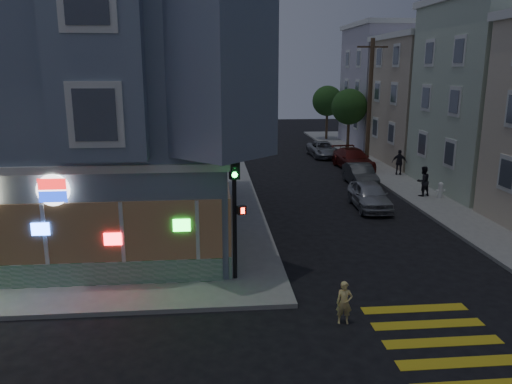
{
  "coord_description": "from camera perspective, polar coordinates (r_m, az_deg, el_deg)",
  "views": [
    {
      "loc": [
        0.49,
        -11.61,
        7.03
      ],
      "look_at": [
        2.2,
        7.06,
        2.4
      ],
      "focal_mm": 35.0,
      "sensor_mm": 36.0,
      "label": 1
    }
  ],
  "objects": [
    {
      "name": "traffic_signal",
      "position": [
        16.11,
        -2.41,
        -0.13
      ],
      "size": [
        0.56,
        0.49,
        4.42
      ],
      "rotation": [
        0.0,
        0.0,
        0.4
      ],
      "color": "black",
      "rests_on": "sidewalk_nw"
    },
    {
      "name": "parked_car_c",
      "position": [
        36.72,
        11.02,
        3.72
      ],
      "size": [
        2.34,
        5.1,
        1.44
      ],
      "primitive_type": "imported",
      "rotation": [
        0.0,
        0.0,
        0.07
      ],
      "color": "#5E1915",
      "rests_on": "ground"
    },
    {
      "name": "fire_hydrant",
      "position": [
        29.15,
        20.34,
        0.27
      ],
      "size": [
        0.51,
        0.29,
        0.88
      ],
      "color": "white",
      "rests_on": "sidewalk_ne"
    },
    {
      "name": "pedestrian_a",
      "position": [
        29.17,
        18.55,
        1.18
      ],
      "size": [
        0.97,
        0.86,
        1.67
      ],
      "primitive_type": "imported",
      "rotation": [
        0.0,
        0.0,
        3.48
      ],
      "color": "black",
      "rests_on": "sidewalk_ne"
    },
    {
      "name": "row_house_d",
      "position": [
        49.44,
        17.75,
        11.34
      ],
      "size": [
        12.0,
        8.6,
        10.5
      ],
      "primitive_type": "cube",
      "color": "#B3AABB",
      "rests_on": "sidewalk_ne"
    },
    {
      "name": "sidewalk_nw",
      "position": [
        37.97,
        -26.75,
        1.82
      ],
      "size": [
        33.0,
        42.0,
        0.15
      ],
      "primitive_type": "cube",
      "color": "gray",
      "rests_on": "ground"
    },
    {
      "name": "pedestrian_b",
      "position": [
        34.62,
        16.07,
        3.28
      ],
      "size": [
        1.06,
        0.71,
        1.68
      ],
      "primitive_type": "imported",
      "rotation": [
        0.0,
        0.0,
        2.81
      ],
      "color": "black",
      "rests_on": "sidewalk_ne"
    },
    {
      "name": "parked_car_b",
      "position": [
        31.54,
        11.81,
        1.93
      ],
      "size": [
        1.53,
        4.08,
        1.33
      ],
      "primitive_type": "imported",
      "rotation": [
        0.0,
        0.0,
        -0.03
      ],
      "color": "#333537",
      "rests_on": "ground"
    },
    {
      "name": "utility_pole",
      "position": [
        37.49,
        12.87,
        10.11
      ],
      "size": [
        2.2,
        0.3,
        9.0
      ],
      "color": "#4C3826",
      "rests_on": "sidewalk_ne"
    },
    {
      "name": "parked_car_a",
      "position": [
        26.39,
        12.84,
        -0.37
      ],
      "size": [
        1.83,
        4.17,
        1.4
      ],
      "primitive_type": "imported",
      "rotation": [
        0.0,
        0.0,
        -0.04
      ],
      "color": "#A1A4A9",
      "rests_on": "ground"
    },
    {
      "name": "ground",
      "position": [
        13.58,
        -6.85,
        -17.42
      ],
      "size": [
        120.0,
        120.0,
        0.0
      ],
      "primitive_type": "plane",
      "color": "black",
      "rests_on": "ground"
    },
    {
      "name": "street_tree_near",
      "position": [
        43.34,
        10.61,
        9.54
      ],
      "size": [
        3.0,
        3.0,
        5.3
      ],
      "color": "#4C3826",
      "rests_on": "sidewalk_ne"
    },
    {
      "name": "parked_car_d",
      "position": [
        41.45,
        7.69,
        4.85
      ],
      "size": [
        2.17,
        4.51,
        1.24
      ],
      "primitive_type": "imported",
      "rotation": [
        0.0,
        0.0,
        0.03
      ],
      "color": "gray",
      "rests_on": "ground"
    },
    {
      "name": "street_tree_far",
      "position": [
        51.07,
        8.17,
        10.26
      ],
      "size": [
        3.0,
        3.0,
        5.3
      ],
      "color": "#4C3826",
      "rests_on": "sidewalk_ne"
    },
    {
      "name": "corner_building",
      "position": [
        23.54,
        -21.57,
        9.97
      ],
      "size": [
        14.6,
        14.6,
        11.4
      ],
      "color": "slate",
      "rests_on": "sidewalk_nw"
    },
    {
      "name": "row_house_c",
      "position": [
        41.32,
        22.5,
        9.53
      ],
      "size": [
        12.0,
        8.6,
        9.0
      ],
      "primitive_type": "cube",
      "color": "tan",
      "rests_on": "sidewalk_ne"
    },
    {
      "name": "running_child",
      "position": [
        14.61,
        10.05,
        -12.36
      ],
      "size": [
        0.49,
        0.36,
        1.25
      ],
      "primitive_type": "imported",
      "rotation": [
        0.0,
        0.0,
        -0.14
      ],
      "color": "#FADE7F",
      "rests_on": "ground"
    }
  ]
}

